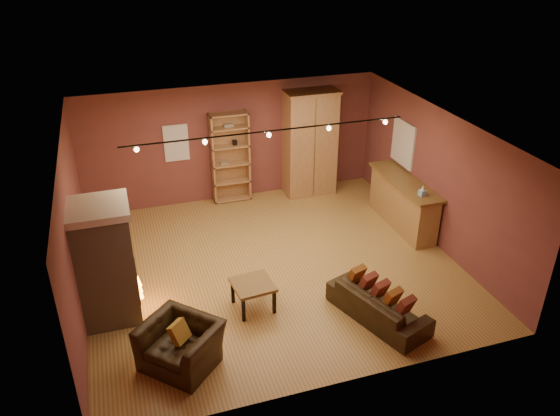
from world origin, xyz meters
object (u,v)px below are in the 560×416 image
object	(u,v)px
fireplace	(106,263)
bar_counter	(403,202)
armoire	(310,143)
bookcase	(230,156)
armchair	(180,338)
coffee_table	(253,287)
loveseat	(379,300)

from	to	relation	value
fireplace	bar_counter	size ratio (longest dim) A/B	0.93
fireplace	armoire	distance (m)	6.02
bookcase	armchair	world-z (taller)	bookcase
fireplace	bookcase	world-z (taller)	bookcase
bar_counter	coffee_table	bearing A→B (deg)	-154.69
bar_counter	armchair	world-z (taller)	bar_counter
fireplace	armoire	bearing A→B (deg)	35.83
fireplace	loveseat	xyz separation A→B (m)	(4.26, -1.47, -0.68)
bar_counter	bookcase	bearing A→B (deg)	143.58
loveseat	bookcase	bearing A→B (deg)	-5.49
fireplace	armoire	xyz separation A→B (m)	(4.88, 3.52, 0.23)
armoire	armchair	size ratio (longest dim) A/B	2.01
bar_counter	coffee_table	xyz separation A→B (m)	(-3.92, -1.85, -0.12)
bookcase	armoire	size ratio (longest dim) A/B	0.85
fireplace	armchair	size ratio (longest dim) A/B	1.65
armchair	fireplace	bearing A→B (deg)	166.75
armoire	coffee_table	xyz separation A→B (m)	(-2.55, -4.07, -0.86)
bar_counter	coffee_table	distance (m)	4.34
bookcase	coffee_table	xyz separation A→B (m)	(-0.62, -4.28, -0.68)
loveseat	armchair	xyz separation A→B (m)	(-3.33, -0.05, 0.10)
armchair	loveseat	bearing A→B (deg)	46.38
armchair	coffee_table	world-z (taller)	armchair
armoire	loveseat	distance (m)	5.12
loveseat	coffee_table	distance (m)	2.14
bar_counter	loveseat	size ratio (longest dim) A/B	1.19
armchair	coffee_table	xyz separation A→B (m)	(1.40, 0.98, -0.05)
fireplace	bar_counter	distance (m)	6.40
fireplace	loveseat	size ratio (longest dim) A/B	1.10
bar_counter	coffee_table	world-z (taller)	bar_counter
armoire	bookcase	bearing A→B (deg)	173.71
fireplace	armchair	xyz separation A→B (m)	(0.93, -1.53, -0.58)
loveseat	armchair	world-z (taller)	armchair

